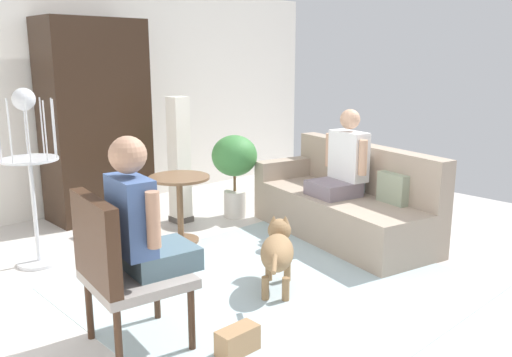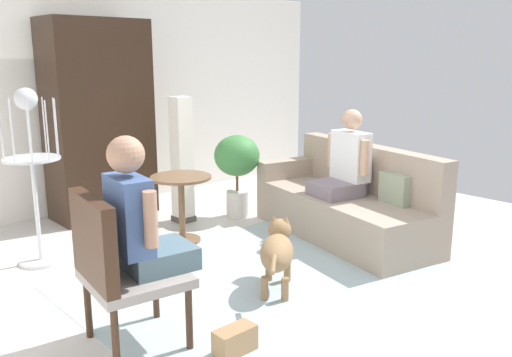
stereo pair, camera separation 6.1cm
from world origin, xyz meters
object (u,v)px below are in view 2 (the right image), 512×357
armchair (115,262)px  round_end_table (181,199)px  dog (277,250)px  person_on_armchair (139,219)px  handbag (235,341)px  potted_plant (237,162)px  armoire_cabinet (99,120)px  column_lamp (182,161)px  couch (346,204)px  person_on_couch (345,163)px  bird_cage_stand (32,164)px

armchair → round_end_table: (1.41, 1.35, -0.14)m
armchair → dog: (1.34, -0.02, -0.26)m
person_on_armchair → handbag: person_on_armchair is taller
potted_plant → dog: bearing=-121.3°
armoire_cabinet → dog: bearing=-88.7°
column_lamp → couch: bearing=-57.7°
armoire_cabinet → person_on_couch: bearing=-58.8°
armoire_cabinet → couch: bearing=-57.6°
person_on_couch → potted_plant: (-0.34, 1.22, -0.12)m
potted_plant → column_lamp: size_ratio=0.68×
round_end_table → handbag: (-0.92, -1.87, -0.35)m
potted_plant → column_lamp: column_lamp is taller
person_on_armchair → armchair: bearing=172.1°
dog → person_on_couch: bearing=17.4°
armchair → potted_plant: (2.34, 1.62, 0.05)m
couch → person_on_armchair: (-2.58, -0.43, 0.49)m
person_on_armchair → round_end_table: size_ratio=1.30×
armchair → column_lamp: 2.61m
person_on_couch → bird_cage_stand: 2.83m
couch → dog: (-1.39, -0.43, -0.01)m
couch → person_on_couch: size_ratio=2.56×
dog → armoire_cabinet: bearing=91.3°
bird_cage_stand → handbag: (0.30, -2.26, -0.80)m
handbag → person_on_armchair: bearing=123.7°
person_on_couch → round_end_table: bearing=143.2°
armoire_cabinet → potted_plant: bearing=-45.7°
bird_cage_stand → handbag: 2.41m
column_lamp → handbag: 2.80m
column_lamp → person_on_couch: bearing=-59.5°
armchair → handbag: size_ratio=3.71×
potted_plant → handbag: (-1.85, -2.14, -0.54)m
person_on_armchair → handbag: 0.94m
couch → potted_plant: 1.31m
armchair → bird_cage_stand: bird_cage_stand is taller
couch → person_on_armchair: bearing=-170.4°
person_on_armchair → round_end_table: bearing=47.7°
potted_plant → round_end_table: bearing=-163.8°
armoire_cabinet → person_on_armchair: bearing=-112.4°
handbag → person_on_couch: bearing=22.7°
round_end_table → bird_cage_stand: size_ratio=0.43×
round_end_table → handbag: size_ratio=2.46×
person_on_couch → armchair: bearing=-171.5°
couch → potted_plant: bearing=108.2°
dog → handbag: size_ratio=2.48×
dog → bird_cage_stand: (-1.15, 1.76, 0.57)m
person_on_couch → column_lamp: bearing=120.5°
armchair → bird_cage_stand: bearing=83.8°
handbag → potted_plant: bearing=49.2°
couch → handbag: couch is taller
couch → handbag: size_ratio=8.01×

